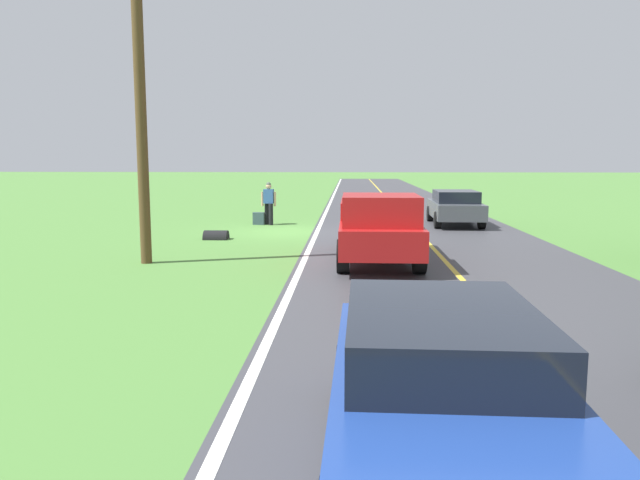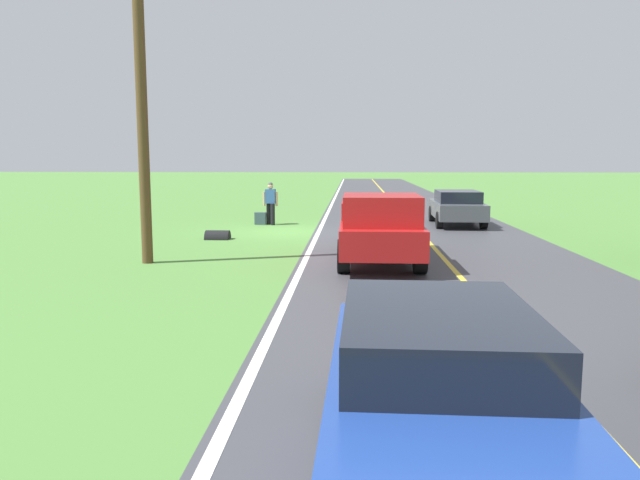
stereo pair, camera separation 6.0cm
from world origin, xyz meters
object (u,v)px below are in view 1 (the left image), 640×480
object	(u,v)px
hitchhiker_walking	(269,201)
suitcase_carried	(259,219)
sedan_near_oncoming	(455,207)
sedan_ahead_same_lane	(442,386)
pickup_truck_passing	(379,226)
utility_pole_roadside	(141,112)

from	to	relation	value
hitchhiker_walking	suitcase_carried	xyz separation A→B (m)	(0.42, 0.05, -0.73)
hitchhiker_walking	sedan_near_oncoming	xyz separation A→B (m)	(-7.61, -0.27, -0.23)
sedan_ahead_same_lane	sedan_near_oncoming	bearing A→B (deg)	-99.95
pickup_truck_passing	sedan_ahead_same_lane	world-z (taller)	pickup_truck_passing
suitcase_carried	sedan_ahead_same_lane	xyz separation A→B (m)	(-4.55, 19.54, 0.50)
sedan_near_oncoming	utility_pole_roadside	bearing A→B (deg)	45.15
hitchhiker_walking	sedan_near_oncoming	bearing A→B (deg)	-177.97
hitchhiker_walking	sedan_ahead_same_lane	bearing A→B (deg)	101.89
suitcase_carried	hitchhiker_walking	bearing A→B (deg)	100.86
hitchhiker_walking	sedan_near_oncoming	world-z (taller)	hitchhiker_walking
hitchhiker_walking	pickup_truck_passing	world-z (taller)	pickup_truck_passing
pickup_truck_passing	utility_pole_roadside	size ratio (longest dim) A/B	0.70
pickup_truck_passing	utility_pole_roadside	world-z (taller)	utility_pole_roadside
pickup_truck_passing	sedan_ahead_same_lane	xyz separation A→B (m)	(-0.05, 10.58, -0.21)
suitcase_carried	sedan_near_oncoming	distance (m)	8.06
sedan_near_oncoming	suitcase_carried	bearing A→B (deg)	2.30
suitcase_carried	sedan_ahead_same_lane	size ratio (longest dim) A/B	0.11
suitcase_carried	pickup_truck_passing	distance (m)	10.06
suitcase_carried	pickup_truck_passing	xyz separation A→B (m)	(-4.50, 8.97, 0.71)
pickup_truck_passing	sedan_ahead_same_lane	bearing A→B (deg)	90.29
hitchhiker_walking	suitcase_carried	size ratio (longest dim) A/B	3.43
hitchhiker_walking	utility_pole_roadside	world-z (taller)	utility_pole_roadside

